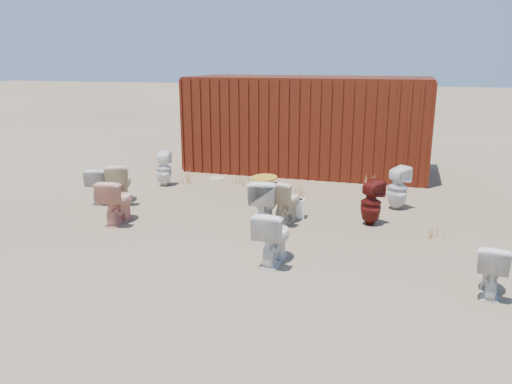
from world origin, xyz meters
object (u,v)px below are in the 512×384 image
(toilet_back_beige_left, at_px, (120,183))
(toilet_front_e, at_px, (491,268))
(toilet_front_maroon, at_px, (371,203))
(toilet_back_a, at_px, (164,169))
(toilet_front_pink, at_px, (117,201))
(toilet_front_c, at_px, (273,236))
(toilet_front_a, at_px, (100,185))
(loose_tank, at_px, (291,208))
(toilet_back_e, at_px, (397,188))
(toilet_back_beige_right, at_px, (286,201))
(toilet_back_yellowlid, at_px, (264,202))
(shipping_container, at_px, (308,124))

(toilet_back_beige_left, bearing_deg, toilet_front_e, 138.87)
(toilet_front_maroon, xyz_separation_m, toilet_back_a, (-4.77, 1.49, -0.00))
(toilet_front_pink, xyz_separation_m, toilet_front_c, (3.11, -0.94, -0.01))
(toilet_front_a, bearing_deg, toilet_front_c, 141.38)
(toilet_front_c, bearing_deg, loose_tank, -80.23)
(toilet_front_c, height_order, loose_tank, toilet_front_c)
(toilet_front_e, distance_m, loose_tank, 3.85)
(toilet_back_a, relative_size, toilet_back_e, 0.94)
(toilet_back_beige_right, bearing_deg, toilet_front_a, 8.48)
(toilet_back_beige_right, xyz_separation_m, toilet_back_e, (1.88, 1.41, 0.03))
(toilet_front_e, bearing_deg, loose_tank, -30.86)
(toilet_front_e, relative_size, toilet_back_e, 0.80)
(toilet_front_e, bearing_deg, toilet_back_yellowlid, -20.26)
(toilet_front_a, xyz_separation_m, toilet_back_beige_left, (0.38, 0.13, 0.04))
(toilet_front_a, distance_m, loose_tank, 3.93)
(toilet_back_a, bearing_deg, toilet_back_e, 159.83)
(toilet_back_e, distance_m, loose_tank, 2.17)
(toilet_back_beige_left, relative_size, loose_tank, 1.62)
(toilet_back_a, height_order, loose_tank, toilet_back_a)
(toilet_front_c, height_order, toilet_back_yellowlid, toilet_back_yellowlid)
(toilet_front_pink, relative_size, loose_tank, 1.59)
(toilet_front_maroon, bearing_deg, shipping_container, -30.60)
(toilet_front_pink, distance_m, toilet_back_e, 5.26)
(toilet_back_a, distance_m, toilet_back_yellowlid, 3.66)
(toilet_front_c, relative_size, toilet_back_e, 0.93)
(toilet_front_maroon, height_order, toilet_front_e, toilet_front_maroon)
(shipping_container, height_order, toilet_front_pink, shipping_container)
(shipping_container, distance_m, toilet_back_a, 3.96)
(toilet_back_a, bearing_deg, toilet_front_e, 133.18)
(toilet_front_a, height_order, toilet_back_yellowlid, toilet_back_yellowlid)
(toilet_front_c, relative_size, toilet_back_beige_left, 0.96)
(toilet_back_yellowlid, bearing_deg, toilet_back_beige_right, -141.31)
(toilet_front_e, bearing_deg, toilet_front_a, -10.92)
(shipping_container, bearing_deg, toilet_back_a, -136.21)
(toilet_front_c, height_order, toilet_front_maroon, toilet_front_maroon)
(shipping_container, bearing_deg, loose_tank, -82.64)
(shipping_container, relative_size, toilet_back_beige_right, 7.69)
(shipping_container, xyz_separation_m, toilet_front_maroon, (1.97, -4.17, -0.80))
(shipping_container, bearing_deg, toilet_back_yellowlid, -87.59)
(toilet_front_c, xyz_separation_m, toilet_front_maroon, (1.20, 2.12, 0.01))
(toilet_front_maroon, relative_size, toilet_back_a, 1.00)
(toilet_back_beige_right, bearing_deg, toilet_front_e, 157.43)
(toilet_back_e, bearing_deg, shipping_container, -10.45)
(toilet_front_maroon, bearing_deg, toilet_front_pink, 49.36)
(toilet_front_e, bearing_deg, toilet_front_pink, -4.42)
(toilet_back_a, xyz_separation_m, toilet_back_yellowlid, (3.00, -2.09, 0.03))
(loose_tank, bearing_deg, shipping_container, 89.55)
(toilet_front_pink, height_order, toilet_back_a, same)
(toilet_front_c, distance_m, toilet_back_a, 5.07)
(toilet_front_e, height_order, loose_tank, toilet_front_e)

